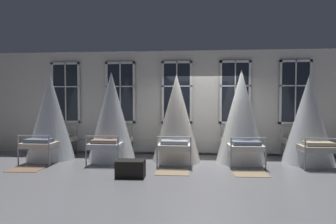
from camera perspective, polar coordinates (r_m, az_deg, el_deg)
ground at (r=7.92m, az=8.18°, el=-10.23°), size 27.24×27.24×0.00m
back_wall_with_windows at (r=8.97m, az=7.73°, el=1.94°), size 14.62×0.10×3.32m
window_bank at (r=8.87m, az=7.76°, el=-1.39°), size 10.15×0.10×2.91m
cot_first at (r=8.86m, az=-23.11°, el=-1.04°), size 1.38×1.84×2.54m
cot_second at (r=8.20m, az=-11.55°, el=-1.09°), size 1.38×1.83×2.56m
cot_third at (r=7.86m, az=1.76°, el=-1.47°), size 1.38×1.85×2.48m
cot_fourth at (r=8.00m, az=14.83°, el=-1.08°), size 1.38×1.85×2.59m
cot_fifth at (r=8.53m, az=27.00°, el=-1.56°), size 1.38×1.83×2.44m
rug_first at (r=7.89m, az=-27.32°, el=-10.48°), size 0.83×0.60×0.01m
rug_third at (r=6.77m, az=0.87°, el=-12.35°), size 0.80×0.56×0.01m
rug_fourth at (r=6.90m, az=16.64°, el=-12.15°), size 0.80×0.57×0.01m
travel_trunk at (r=6.44m, az=-7.72°, el=-11.45°), size 0.65×0.41×0.38m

